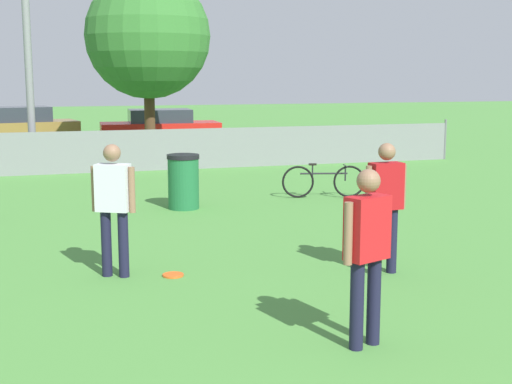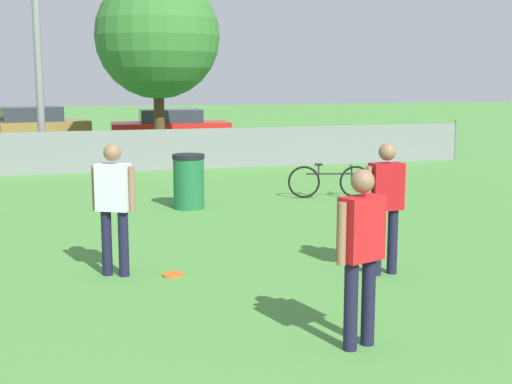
{
  "view_description": "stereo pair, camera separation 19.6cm",
  "coord_description": "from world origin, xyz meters",
  "px_view_note": "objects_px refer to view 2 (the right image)",
  "views": [
    {
      "loc": [
        -2.07,
        -0.93,
        2.52
      ],
      "look_at": [
        0.57,
        7.63,
        1.05
      ],
      "focal_mm": 50.0,
      "sensor_mm": 36.0,
      "label": 1
    },
    {
      "loc": [
        -1.88,
        -0.99,
        2.52
      ],
      "look_at": [
        0.57,
        7.63,
        1.05
      ],
      "focal_mm": 50.0,
      "sensor_mm": 36.0,
      "label": 2
    }
  ],
  "objects_px": {
    "tree_near_pole": "(157,37)",
    "player_receiver_white": "(114,200)",
    "frisbee_disc": "(173,274)",
    "parked_car_red": "(171,127)",
    "player_defender_red": "(386,199)",
    "player_thrower_red": "(361,245)",
    "bicycle_sideline": "(330,181)",
    "parked_car_tan": "(32,127)",
    "trash_bin": "(189,181)"
  },
  "relations": [
    {
      "from": "parked_car_tan",
      "to": "player_thrower_red",
      "type": "bearing_deg",
      "value": -91.31
    },
    {
      "from": "player_receiver_white",
      "to": "parked_car_red",
      "type": "height_order",
      "value": "player_receiver_white"
    },
    {
      "from": "bicycle_sideline",
      "to": "trash_bin",
      "type": "height_order",
      "value": "trash_bin"
    },
    {
      "from": "parked_car_tan",
      "to": "player_defender_red",
      "type": "bearing_deg",
      "value": -86.34
    },
    {
      "from": "player_receiver_white",
      "to": "bicycle_sideline",
      "type": "height_order",
      "value": "player_receiver_white"
    },
    {
      "from": "parked_car_tan",
      "to": "parked_car_red",
      "type": "bearing_deg",
      "value": -19.59
    },
    {
      "from": "player_defender_red",
      "to": "player_thrower_red",
      "type": "distance_m",
      "value": 2.58
    },
    {
      "from": "player_defender_red",
      "to": "frisbee_disc",
      "type": "distance_m",
      "value": 2.87
    },
    {
      "from": "player_thrower_red",
      "to": "tree_near_pole",
      "type": "bearing_deg",
      "value": 67.38
    },
    {
      "from": "player_defender_red",
      "to": "player_thrower_red",
      "type": "relative_size",
      "value": 1.0
    },
    {
      "from": "tree_near_pole",
      "to": "player_receiver_white",
      "type": "distance_m",
      "value": 13.17
    },
    {
      "from": "player_receiver_white",
      "to": "parked_car_red",
      "type": "distance_m",
      "value": 17.41
    },
    {
      "from": "player_receiver_white",
      "to": "player_thrower_red",
      "type": "distance_m",
      "value": 3.66
    },
    {
      "from": "player_defender_red",
      "to": "frisbee_disc",
      "type": "height_order",
      "value": "player_defender_red"
    },
    {
      "from": "player_receiver_white",
      "to": "bicycle_sideline",
      "type": "distance_m",
      "value": 6.75
    },
    {
      "from": "parked_car_red",
      "to": "tree_near_pole",
      "type": "bearing_deg",
      "value": -100.4
    },
    {
      "from": "player_receiver_white",
      "to": "player_defender_red",
      "type": "relative_size",
      "value": 1.0
    },
    {
      "from": "player_receiver_white",
      "to": "player_thrower_red",
      "type": "height_order",
      "value": "same"
    },
    {
      "from": "frisbee_disc",
      "to": "parked_car_red",
      "type": "xyz_separation_m",
      "value": [
        2.75,
        17.26,
        0.63
      ]
    },
    {
      "from": "frisbee_disc",
      "to": "bicycle_sideline",
      "type": "distance_m",
      "value": 6.4
    },
    {
      "from": "player_thrower_red",
      "to": "parked_car_red",
      "type": "height_order",
      "value": "player_thrower_red"
    },
    {
      "from": "parked_car_tan",
      "to": "frisbee_disc",
      "type": "bearing_deg",
      "value": -93.84
    },
    {
      "from": "tree_near_pole",
      "to": "bicycle_sideline",
      "type": "xyz_separation_m",
      "value": [
        2.38,
        -7.95,
        -3.31
      ]
    },
    {
      "from": "parked_car_tan",
      "to": "bicycle_sideline",
      "type": "bearing_deg",
      "value": -75.2
    },
    {
      "from": "frisbee_disc",
      "to": "parked_car_tan",
      "type": "relative_size",
      "value": 0.07
    },
    {
      "from": "bicycle_sideline",
      "to": "parked_car_tan",
      "type": "xyz_separation_m",
      "value": [
        -6.24,
        13.12,
        0.35
      ]
    },
    {
      "from": "player_receiver_white",
      "to": "player_thrower_red",
      "type": "bearing_deg",
      "value": -29.16
    },
    {
      "from": "player_thrower_red",
      "to": "trash_bin",
      "type": "bearing_deg",
      "value": 70.67
    },
    {
      "from": "player_defender_red",
      "to": "trash_bin",
      "type": "bearing_deg",
      "value": 103.97
    },
    {
      "from": "trash_bin",
      "to": "parked_car_red",
      "type": "bearing_deg",
      "value": 82.42
    },
    {
      "from": "parked_car_red",
      "to": "player_thrower_red",
      "type": "bearing_deg",
      "value": -91.26
    },
    {
      "from": "bicycle_sideline",
      "to": "parked_car_tan",
      "type": "distance_m",
      "value": 14.53
    },
    {
      "from": "tree_near_pole",
      "to": "parked_car_red",
      "type": "distance_m",
      "value": 5.44
    },
    {
      "from": "frisbee_disc",
      "to": "bicycle_sideline",
      "type": "relative_size",
      "value": 0.16
    },
    {
      "from": "player_defender_red",
      "to": "trash_bin",
      "type": "relative_size",
      "value": 1.62
    },
    {
      "from": "player_thrower_red",
      "to": "trash_bin",
      "type": "xyz_separation_m",
      "value": [
        -0.23,
        7.43,
        -0.45
      ]
    },
    {
      "from": "parked_car_tan",
      "to": "trash_bin",
      "type": "bearing_deg",
      "value": -87.27
    },
    {
      "from": "tree_near_pole",
      "to": "bicycle_sideline",
      "type": "relative_size",
      "value": 3.24
    },
    {
      "from": "player_receiver_white",
      "to": "player_defender_red",
      "type": "xyz_separation_m",
      "value": [
        3.31,
        -0.87,
        0.0
      ]
    },
    {
      "from": "tree_near_pole",
      "to": "player_receiver_white",
      "type": "xyz_separation_m",
      "value": [
        -2.41,
        -12.66,
        -2.68
      ]
    },
    {
      "from": "bicycle_sideline",
      "to": "player_defender_red",
      "type": "bearing_deg",
      "value": -90.65
    },
    {
      "from": "frisbee_disc",
      "to": "trash_bin",
      "type": "height_order",
      "value": "trash_bin"
    },
    {
      "from": "bicycle_sideline",
      "to": "parked_car_red",
      "type": "bearing_deg",
      "value": 110.4
    },
    {
      "from": "player_defender_red",
      "to": "frisbee_disc",
      "type": "bearing_deg",
      "value": 162.97
    },
    {
      "from": "player_receiver_white",
      "to": "player_thrower_red",
      "type": "relative_size",
      "value": 1.0
    },
    {
      "from": "player_defender_red",
      "to": "parked_car_tan",
      "type": "xyz_separation_m",
      "value": [
        -4.76,
        18.71,
        -0.28
      ]
    },
    {
      "from": "tree_near_pole",
      "to": "player_thrower_red",
      "type": "distance_m",
      "value": 15.98
    },
    {
      "from": "player_defender_red",
      "to": "parked_car_red",
      "type": "bearing_deg",
      "value": 86.92
    },
    {
      "from": "tree_near_pole",
      "to": "player_defender_red",
      "type": "relative_size",
      "value": 3.28
    },
    {
      "from": "bicycle_sideline",
      "to": "player_receiver_white",
      "type": "bearing_deg",
      "value": -121.3
    }
  ]
}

